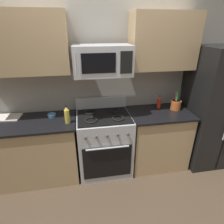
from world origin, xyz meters
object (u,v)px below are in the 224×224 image
microwave (102,60)px  bottle_hot_sauce (159,102)px  utensil_crock (176,104)px  cutting_board (8,117)px  prep_bowl (52,115)px  range_oven (104,142)px  bottle_oil (67,115)px  refrigerator (213,108)px

microwave → bottle_hot_sauce: bearing=8.3°
utensil_crock → cutting_board: 2.43m
cutting_board → prep_bowl: prep_bowl is taller
range_oven → prep_bowl: (-0.72, 0.12, 0.46)m
bottle_hot_sauce → utensil_crock: bearing=-22.3°
cutting_board → bottle_oil: bottle_oil is taller
refrigerator → microwave: 1.86m
cutting_board → bottle_hot_sauce: bottle_hot_sauce is taller
range_oven → utensil_crock: (1.11, 0.06, 0.52)m
microwave → bottle_hot_sauce: 1.11m
refrigerator → prep_bowl: 2.42m
cutting_board → microwave: bearing=-6.5°
microwave → cutting_board: bearing=173.5°
range_oven → utensil_crock: 1.23m
range_oven → bottle_hot_sauce: bottle_hot_sauce is taller
range_oven → prep_bowl: range_oven is taller
range_oven → bottle_oil: bearing=-168.1°
cutting_board → prep_bowl: bearing=-5.6°
range_oven → bottle_hot_sauce: (0.88, 0.16, 0.53)m
refrigerator → bottle_oil: bearing=-177.8°
range_oven → refrigerator: size_ratio=0.60×
bottle_hot_sauce → cutting_board: bearing=179.4°
bottle_hot_sauce → prep_bowl: size_ratio=1.74×
range_oven → prep_bowl: bearing=170.6°
microwave → bottle_oil: bearing=-165.0°
range_oven → microwave: microwave is taller
refrigerator → range_oven: bearing=179.4°
prep_bowl → range_oven: bearing=-9.4°
cutting_board → bottle_hot_sauce: size_ratio=1.63×
bottle_oil → bottle_hot_sauce: bearing=10.7°
utensil_crock → prep_bowl: (-1.83, 0.06, -0.06)m
range_oven → bottle_hot_sauce: bearing=10.0°
range_oven → bottle_oil: (-0.49, -0.10, 0.55)m
microwave → utensil_crock: bearing=1.7°
bottle_hot_sauce → bottle_oil: bottle_oil is taller
range_oven → cutting_board: bearing=172.3°
bottle_hot_sauce → refrigerator: bearing=-11.9°
cutting_board → bottle_oil: (0.83, -0.28, 0.11)m
microwave → utensil_crock: size_ratio=2.25×
refrigerator → prep_bowl: (-2.42, 0.14, 0.02)m
cutting_board → utensil_crock: bearing=-2.8°
microwave → bottle_oil: 0.83m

